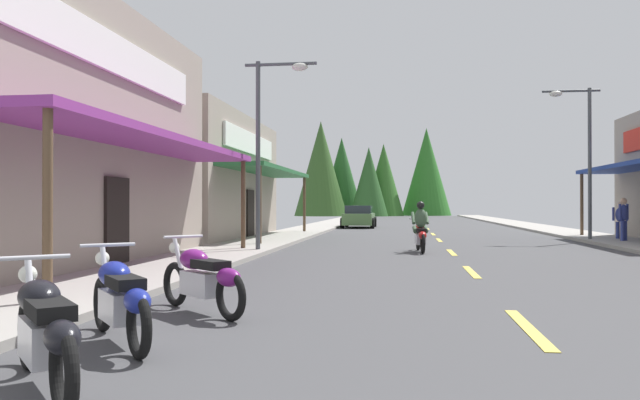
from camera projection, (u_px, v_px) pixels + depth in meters
The scene contains 15 objects.
ground at pixel (432, 234), 31.35m from camera, with size 10.84×94.02×0.10m, color #424244.
sidewalk_left at pixel (303, 231), 32.26m from camera, with size 2.58×94.02×0.12m, color #9E9991.
sidewalk_right at pixel (567, 233), 30.44m from camera, with size 2.58×94.02×0.12m, color #9E9991.
centerline_dashes at pixel (429, 230), 34.14m from camera, with size 0.16×69.16×0.01m.
storefront_left_far at pixel (157, 178), 26.61m from camera, with size 10.18×11.19×5.25m.
streetlamp_left at pixel (270, 127), 18.33m from camera, with size 2.20×0.30×5.80m.
streetlamp_right at pixel (580, 141), 23.93m from camera, with size 2.20×0.30×6.06m.
motorcycle_parked_left_0 at pixel (44, 330), 4.79m from camera, with size 1.50×1.66×1.04m.
motorcycle_parked_left_1 at pixel (120, 298), 6.40m from camera, with size 1.45×1.71×1.04m.
motorcycle_parked_left_2 at pixel (202, 277), 8.22m from camera, with size 1.66×1.50×1.04m.
rider_cruising_lead at pixel (420, 231), 18.74m from camera, with size 0.60×2.14×1.57m.
pedestrian_by_shop at pixel (624, 217), 22.67m from camera, with size 0.46×0.43×1.72m.
pedestrian_browsing at pixel (620, 219), 24.00m from camera, with size 0.55×0.36×1.57m.
parked_car_curbside at pixel (359, 217), 38.43m from camera, with size 2.07×4.30×1.40m.
treeline_backdrop at pixel (363, 174), 79.40m from camera, with size 20.11×12.68×12.08m.
Camera 1 is at (-1.48, 0.16, 1.48)m, focal length 34.13 mm.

